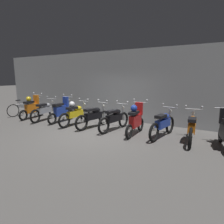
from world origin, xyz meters
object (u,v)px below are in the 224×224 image
(motorbike_slot_1, at_px, (45,110))
(motorbike_slot_6, at_px, (136,120))
(motorbike_slot_0, at_px, (32,107))
(motorbike_slot_8, at_px, (192,127))
(bicycle, at_px, (22,109))
(motorbike_slot_5, at_px, (115,118))
(motorbike_slot_3, at_px, (75,113))
(motorbike_slot_4, at_px, (94,116))
(motorbike_slot_7, at_px, (163,124))
(motorbike_slot_2, at_px, (62,111))

(motorbike_slot_1, height_order, motorbike_slot_6, motorbike_slot_6)
(motorbike_slot_0, height_order, motorbike_slot_8, motorbike_slot_0)
(motorbike_slot_6, relative_size, bicycle, 0.97)
(motorbike_slot_5, xyz_separation_m, bicycle, (-5.91, 0.10, -0.13))
(motorbike_slot_5, bearing_deg, motorbike_slot_3, -176.71)
(motorbike_slot_4, relative_size, bicycle, 1.12)
(motorbike_slot_4, distance_m, motorbike_slot_6, 1.92)
(motorbike_slot_3, height_order, motorbike_slot_4, same)
(motorbike_slot_3, bearing_deg, motorbike_slot_6, -0.43)
(motorbike_slot_3, xyz_separation_m, motorbike_slot_5, (1.92, 0.11, -0.04))
(motorbike_slot_4, bearing_deg, motorbike_slot_6, -1.80)
(motorbike_slot_5, height_order, motorbike_slot_8, same)
(motorbike_slot_5, relative_size, motorbike_slot_8, 1.00)
(motorbike_slot_4, distance_m, motorbike_slot_7, 2.88)
(motorbike_slot_8, xyz_separation_m, bicycle, (-8.78, 0.05, -0.13))
(bicycle, bearing_deg, motorbike_slot_1, -6.04)
(motorbike_slot_7, height_order, bicycle, motorbike_slot_7)
(motorbike_slot_7, bearing_deg, motorbike_slot_4, -177.25)
(motorbike_slot_4, height_order, bicycle, motorbike_slot_4)
(motorbike_slot_5, bearing_deg, motorbike_slot_7, 1.97)
(motorbike_slot_4, height_order, motorbike_slot_8, same)
(motorbike_slot_1, xyz_separation_m, bicycle, (-2.06, 0.22, -0.13))
(motorbike_slot_5, xyz_separation_m, motorbike_slot_6, (0.96, -0.13, 0.08))
(motorbike_slot_2, xyz_separation_m, motorbike_slot_8, (5.75, 0.03, -0.04))
(motorbike_slot_0, bearing_deg, motorbike_slot_8, 1.22)
(motorbike_slot_1, xyz_separation_m, motorbike_slot_2, (0.96, 0.15, 0.04))
(motorbike_slot_4, distance_m, bicycle, 4.95)
(motorbike_slot_2, distance_m, motorbike_slot_7, 4.80)
(motorbike_slot_6, distance_m, motorbike_slot_8, 1.93)
(motorbike_slot_2, bearing_deg, motorbike_slot_3, -7.91)
(motorbike_slot_4, height_order, motorbike_slot_6, motorbike_slot_6)
(motorbike_slot_2, bearing_deg, motorbike_slot_7, 0.51)
(motorbike_slot_0, height_order, motorbike_slot_3, motorbike_slot_0)
(motorbike_slot_2, relative_size, motorbike_slot_3, 0.86)
(motorbike_slot_3, bearing_deg, motorbike_slot_4, 2.28)
(motorbike_slot_6, bearing_deg, motorbike_slot_4, 178.20)
(motorbike_slot_3, distance_m, motorbike_slot_6, 2.88)
(motorbike_slot_7, bearing_deg, motorbike_slot_5, -178.03)
(motorbike_slot_1, xyz_separation_m, motorbike_slot_5, (3.85, 0.12, 0.00))
(motorbike_slot_1, relative_size, motorbike_slot_7, 1.00)
(motorbike_slot_0, relative_size, motorbike_slot_4, 0.87)
(motorbike_slot_1, xyz_separation_m, motorbike_slot_8, (6.72, 0.17, 0.00))
(motorbike_slot_3, relative_size, motorbike_slot_4, 1.01)
(motorbike_slot_5, height_order, bicycle, motorbike_slot_5)
(motorbike_slot_2, height_order, motorbike_slot_5, motorbike_slot_2)
(motorbike_slot_4, xyz_separation_m, motorbike_slot_7, (2.88, 0.14, 0.00))
(motorbike_slot_3, bearing_deg, motorbike_slot_0, -179.95)
(motorbike_slot_3, height_order, motorbike_slot_6, motorbike_slot_6)
(motorbike_slot_7, height_order, motorbike_slot_8, same)
(motorbike_slot_0, bearing_deg, motorbike_slot_4, 0.61)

